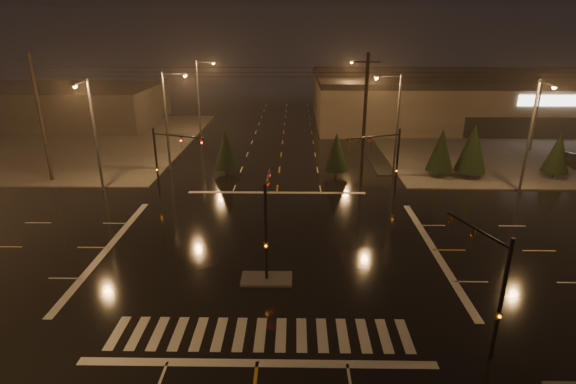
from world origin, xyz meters
name	(u,v)px	position (x,y,z in m)	size (l,w,h in m)	color
ground	(270,249)	(0.00, 0.00, 0.00)	(140.00, 140.00, 0.00)	black
sidewalk_ne	(514,143)	(30.00, 30.00, 0.06)	(36.00, 36.00, 0.12)	#46443F
sidewalk_nw	(54,141)	(-30.00, 30.00, 0.06)	(36.00, 36.00, 0.12)	#46443F
median_island	(267,279)	(0.00, -4.00, 0.07)	(3.00, 1.60, 0.15)	#46443F
crosswalk	(260,334)	(0.00, -9.00, 0.01)	(15.00, 2.60, 0.01)	beige
stop_bar_near	(257,363)	(0.00, -11.00, 0.01)	(16.00, 0.50, 0.01)	beige
stop_bar_far	(277,193)	(0.00, 11.00, 0.01)	(16.00, 0.50, 0.01)	beige
parking_lot	(562,147)	(35.00, 28.00, 0.04)	(50.00, 24.00, 0.08)	black
retail_building	(504,96)	(35.00, 45.99, 3.84)	(60.20, 28.30, 7.20)	brown
commercial_block	(58,105)	(-35.00, 42.00, 2.80)	(30.00, 18.00, 5.60)	#393632
signal_mast_median	(267,215)	(0.00, -3.07, 3.75)	(0.25, 4.59, 6.00)	black
signal_mast_ne	(387,155)	(9.50, 10.14, 3.79)	(4.84, 1.86, 6.00)	black
signal_mast_nw	(166,154)	(-9.50, 10.14, 3.79)	(4.84, 1.86, 6.00)	black
signal_mast_se	(490,278)	(10.23, -9.75, 3.71)	(1.55, 3.87, 6.00)	black
streetlight_1	(169,114)	(-11.18, 18.00, 5.80)	(2.77, 0.32, 10.00)	#38383A
streetlight_2	(200,93)	(-11.18, 34.00, 5.80)	(2.77, 0.32, 10.00)	#38383A
streetlight_3	(394,119)	(11.18, 16.00, 5.80)	(2.77, 0.32, 10.00)	#38383A
streetlight_4	(364,91)	(11.18, 36.00, 5.80)	(2.77, 0.32, 10.00)	#38383A
streetlight_5	(93,128)	(-16.00, 11.18, 5.80)	(0.32, 2.77, 10.00)	#38383A
streetlight_6	(533,130)	(22.00, 11.18, 5.80)	(0.32, 2.77, 10.00)	#38383A
utility_pole_0	(41,118)	(-22.00, 14.00, 6.13)	(2.20, 0.32, 12.00)	black
utility_pole_1	(364,119)	(8.00, 14.00, 6.13)	(2.20, 0.32, 12.00)	black
conifer_0	(441,150)	(15.99, 15.94, 2.77)	(2.65, 2.65, 4.84)	black
conifer_1	(473,148)	(18.91, 15.65, 3.06)	(3.02, 3.02, 5.42)	black
conifer_2	(558,152)	(27.13, 15.50, 2.67)	(2.52, 2.52, 4.63)	black
conifer_3	(226,150)	(-5.29, 16.31, 2.59)	(2.42, 2.42, 4.48)	black
conifer_4	(336,152)	(5.69, 15.72, 2.59)	(2.43, 2.43, 4.49)	black
car_parked	(574,159)	(31.63, 19.78, 0.75)	(1.78, 4.42, 1.50)	black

